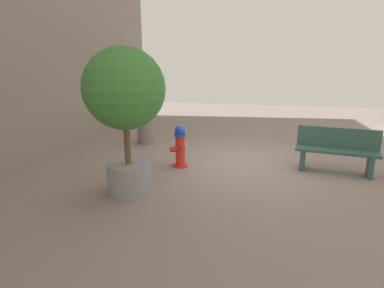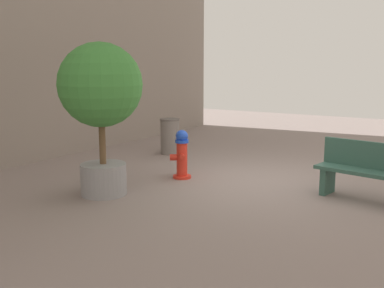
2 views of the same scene
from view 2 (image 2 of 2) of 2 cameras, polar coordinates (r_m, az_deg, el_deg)
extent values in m
plane|color=gray|center=(8.64, 8.52, -4.66)|extent=(23.40, 23.40, 0.00)
cylinder|color=red|center=(8.76, -1.28, -4.17)|extent=(0.36, 0.36, 0.05)
cylinder|color=red|center=(8.68, -1.29, -1.94)|extent=(0.21, 0.21, 0.65)
cylinder|color=blue|center=(8.62, -1.30, 0.37)|extent=(0.26, 0.26, 0.06)
sphere|color=blue|center=(8.60, -1.30, 1.00)|extent=(0.24, 0.24, 0.24)
cylinder|color=red|center=(8.52, -1.26, -1.63)|extent=(0.15, 0.16, 0.09)
cylinder|color=red|center=(8.81, -1.33, -1.24)|extent=(0.15, 0.16, 0.09)
cylinder|color=red|center=(8.67, -2.38, -1.70)|extent=(0.19, 0.18, 0.12)
cube|color=#33594C|center=(8.01, 16.87, -4.50)|extent=(0.17, 0.41, 0.45)
cube|color=#33594C|center=(7.71, 21.35, -3.38)|extent=(1.69, 0.72, 0.06)
cube|color=#33594C|center=(7.83, 21.98, -1.34)|extent=(1.62, 0.35, 0.44)
cylinder|color=gray|center=(7.76, -11.18, -4.39)|extent=(0.77, 0.77, 0.54)
cylinder|color=brown|center=(7.61, -11.36, 0.85)|extent=(0.11, 0.11, 0.90)
sphere|color=#3D8438|center=(7.53, -11.59, 7.39)|extent=(1.39, 1.39, 1.39)
cylinder|color=slate|center=(11.06, -2.84, 0.89)|extent=(0.46, 0.46, 0.84)
cylinder|color=#5B5551|center=(11.00, -2.86, 3.14)|extent=(0.48, 0.48, 0.04)
camera|label=1|loc=(2.99, -45.46, 7.62)|focal=28.46mm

